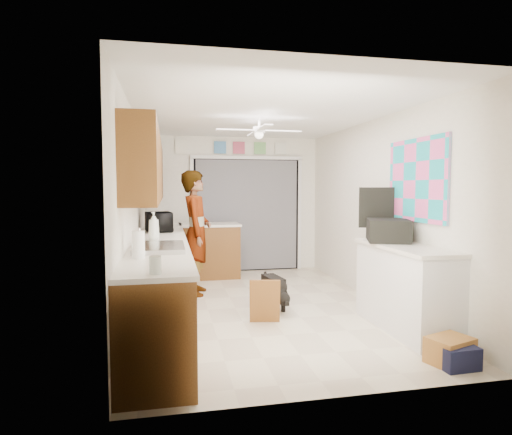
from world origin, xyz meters
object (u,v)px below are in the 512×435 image
microwave (159,222)px  suitcase (388,230)px  cardboard_box (450,350)px  man (196,233)px  soap_bottle (154,226)px  dog (273,291)px  navy_crate (456,356)px  paper_towel_roll (138,245)px

microwave → suitcase: size_ratio=0.83×
cardboard_box → man: 3.70m
suitcase → soap_bottle: bearing=-171.7°
man → dog: (0.91, -1.01, -0.67)m
dog → soap_bottle: bearing=173.9°
suitcase → man: (-2.12, 1.71, -0.16)m
microwave → soap_bottle: (-0.04, -0.98, 0.03)m
soap_bottle → suitcase: 2.76m
navy_crate → dog: size_ratio=0.53×
paper_towel_roll → suitcase: 2.86m
microwave → paper_towel_roll: (-0.13, -2.29, -0.02)m
navy_crate → soap_bottle: bearing=142.5°
paper_towel_roll → suitcase: size_ratio=0.40×
soap_bottle → suitcase: bearing=-13.6°
man → microwave: bearing=105.7°
cardboard_box → man: (-2.05, 2.98, 0.79)m
dog → microwave: bearing=139.0°
microwave → dog: microwave is taller
cardboard_box → microwave: bearing=131.5°
microwave → cardboard_box: microwave is taller
navy_crate → man: bearing=123.8°
cardboard_box → dog: 2.28m
cardboard_box → dog: size_ratio=0.62×
paper_towel_roll → suitcase: (2.78, 0.66, 0.01)m
dog → man: bearing=124.3°
paper_towel_roll → suitcase: bearing=13.3°
dog → suitcase: bearing=-38.1°
microwave → navy_crate: size_ratio=1.55×
microwave → cardboard_box: 4.00m
microwave → soap_bottle: soap_bottle is taller
navy_crate → man: man is taller
soap_bottle → cardboard_box: 3.39m
microwave → navy_crate: microwave is taller
microwave → dog: bearing=-132.8°
man → soap_bottle: bearing=159.8°
dog → paper_towel_roll: bearing=-147.2°
man → navy_crate: bearing=-138.2°
suitcase → navy_crate: 1.67m
man → paper_towel_roll: bearing=172.4°
navy_crate → dog: bearing=118.9°
cardboard_box → suitcase: bearing=86.9°
cardboard_box → navy_crate: cardboard_box is taller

